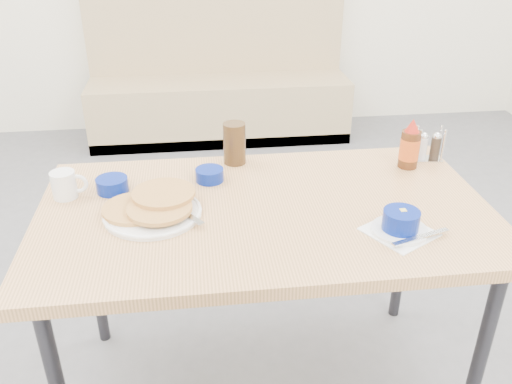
{
  "coord_description": "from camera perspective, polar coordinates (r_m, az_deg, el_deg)",
  "views": [
    {
      "loc": [
        -0.21,
        -1.19,
        1.59
      ],
      "look_at": [
        -0.03,
        0.24,
        0.82
      ],
      "focal_mm": 38.0,
      "sensor_mm": 36.0,
      "label": 1
    }
  ],
  "objects": [
    {
      "name": "sugar_wrapper",
      "position": [
        1.63,
        -13.12,
        -3.45
      ],
      "size": [
        0.04,
        0.04,
        0.0
      ],
      "primitive_type": "cube",
      "rotation": [
        0.0,
        0.0,
        0.53
      ],
      "color": "#D64749",
      "rests_on": "dining_table"
    },
    {
      "name": "pancake_plate",
      "position": [
        1.66,
        -10.81,
        -1.65
      ],
      "size": [
        0.3,
        0.29,
        0.05
      ],
      "rotation": [
        0.0,
        0.0,
        0.31
      ],
      "color": "white",
      "rests_on": "dining_table"
    },
    {
      "name": "coffee_mug",
      "position": [
        1.82,
        -19.45,
        0.77
      ],
      "size": [
        0.11,
        0.08,
        0.09
      ],
      "rotation": [
        0.0,
        0.0,
        0.01
      ],
      "color": "white",
      "rests_on": "dining_table"
    },
    {
      "name": "booth_bench",
      "position": [
        4.17,
        -3.93,
        10.72
      ],
      "size": [
        1.9,
        0.56,
        1.22
      ],
      "color": "tan",
      "rests_on": "ground"
    },
    {
      "name": "condiment_caddy",
      "position": [
        2.07,
        17.71,
        4.39
      ],
      "size": [
        0.11,
        0.07,
        0.12
      ],
      "rotation": [
        0.0,
        0.0,
        -0.11
      ],
      "color": "silver",
      "rests_on": "dining_table"
    },
    {
      "name": "amber_tumbler",
      "position": [
        1.94,
        -2.28,
        5.15
      ],
      "size": [
        0.1,
        0.1,
        0.15
      ],
      "primitive_type": "cylinder",
      "rotation": [
        0.0,
        0.0,
        0.21
      ],
      "color": "#3E2913",
      "rests_on": "dining_table"
    },
    {
      "name": "butter_bowl",
      "position": [
        1.84,
        -4.91,
        1.81
      ],
      "size": [
        0.1,
        0.1,
        0.04
      ],
      "rotation": [
        0.0,
        0.0,
        0.39
      ],
      "color": "navy",
      "rests_on": "dining_table"
    },
    {
      "name": "grits_setting",
      "position": [
        1.59,
        14.99,
        -3.22
      ],
      "size": [
        0.25,
        0.23,
        0.07
      ],
      "rotation": [
        0.0,
        0.0,
        0.52
      ],
      "color": "white",
      "rests_on": "dining_table"
    },
    {
      "name": "syrup_bottle",
      "position": [
        1.98,
        15.88,
        4.63
      ],
      "size": [
        0.07,
        0.07,
        0.18
      ],
      "rotation": [
        0.0,
        0.0,
        0.23
      ],
      "color": "#47230F",
      "rests_on": "dining_table"
    },
    {
      "name": "creamer_bowl",
      "position": [
        1.82,
        -14.9,
        0.73
      ],
      "size": [
        0.1,
        0.1,
        0.05
      ],
      "rotation": [
        0.0,
        0.0,
        0.22
      ],
      "color": "navy",
      "rests_on": "dining_table"
    },
    {
      "name": "dining_table",
      "position": [
        1.71,
        0.95,
        -3.43
      ],
      "size": [
        1.4,
        0.8,
        0.76
      ],
      "color": "tan",
      "rests_on": "ground"
    }
  ]
}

